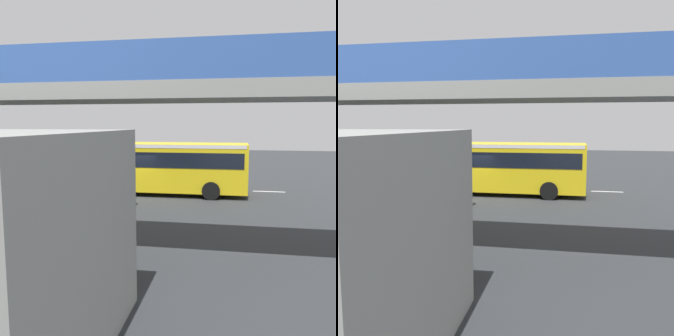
{
  "view_description": "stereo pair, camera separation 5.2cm",
  "coord_description": "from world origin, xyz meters",
  "views": [
    {
      "loc": [
        -5.55,
        20.6,
        4.33
      ],
      "look_at": [
        -1.71,
        -1.17,
        1.6
      ],
      "focal_mm": 38.36,
      "sensor_mm": 36.0,
      "label": 1
    },
    {
      "loc": [
        -5.6,
        20.59,
        4.33
      ],
      "look_at": [
        -1.71,
        -1.17,
        1.6
      ],
      "focal_mm": 38.36,
      "sensor_mm": 36.0,
      "label": 2
    }
  ],
  "objects": [
    {
      "name": "pedestrian_overpass",
      "position": [
        0.0,
        9.46,
        4.91
      ],
      "size": [
        28.64,
        2.6,
        6.63
      ],
      "color": "gray",
      "rests_on": "ground"
    },
    {
      "name": "ground",
      "position": [
        0.0,
        0.0,
        0.0
      ],
      "size": [
        80.0,
        80.0,
        0.0
      ],
      "primitive_type": "plane",
      "color": "#2D3033"
    },
    {
      "name": "lane_dash_right",
      "position": [
        4.0,
        -2.86,
        0.0
      ],
      "size": [
        2.0,
        0.2,
        0.01
      ],
      "primitive_type": "cube",
      "color": "silver",
      "rests_on": "ground"
    },
    {
      "name": "lane_dash_rightmost",
      "position": [
        8.0,
        -2.86,
        0.0
      ],
      "size": [
        2.0,
        0.2,
        0.01
      ],
      "primitive_type": "cube",
      "color": "silver",
      "rests_on": "ground"
    },
    {
      "name": "traffic_sign",
      "position": [
        -4.22,
        -3.5,
        1.89
      ],
      "size": [
        0.08,
        0.6,
        2.8
      ],
      "color": "slate",
      "rests_on": "ground"
    },
    {
      "name": "lane_dash_leftmost",
      "position": [
        -8.0,
        -2.86,
        0.0
      ],
      "size": [
        2.0,
        0.2,
        0.01
      ],
      "primitive_type": "cube",
      "color": "silver",
      "rests_on": "ground"
    },
    {
      "name": "lane_dash_left",
      "position": [
        -4.0,
        -2.86,
        0.0
      ],
      "size": [
        2.0,
        0.2,
        0.01
      ],
      "primitive_type": "cube",
      "color": "silver",
      "rests_on": "ground"
    },
    {
      "name": "lane_dash_centre",
      "position": [
        0.0,
        -2.86,
        0.0
      ],
      "size": [
        2.0,
        0.2,
        0.01
      ],
      "primitive_type": "cube",
      "color": "silver",
      "rests_on": "ground"
    },
    {
      "name": "pedestrian",
      "position": [
        -0.39,
        2.69,
        0.89
      ],
      "size": [
        0.38,
        0.38,
        1.79
      ],
      "color": "#2D2D38",
      "rests_on": "ground"
    },
    {
      "name": "city_bus",
      "position": [
        -0.78,
        -0.97,
        1.88
      ],
      "size": [
        11.54,
        2.85,
        3.15
      ],
      "color": "yellow",
      "rests_on": "ground"
    },
    {
      "name": "bicycle_black",
      "position": [
        6.05,
        2.45,
        0.37
      ],
      "size": [
        1.77,
        0.44,
        0.96
      ],
      "color": "black",
      "rests_on": "ground"
    }
  ]
}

